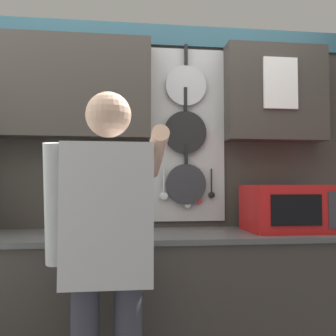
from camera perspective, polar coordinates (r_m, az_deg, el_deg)
name	(u,v)px	position (r m, az deg, el deg)	size (l,w,h in m)	color
base_cabinet_counter	(162,315)	(2.32, -0.96, -21.53)	(2.31, 0.61, 0.94)	#38332D
back_wall_unit	(155,150)	(2.48, -1.96, 2.77)	(2.88, 0.22, 2.31)	#38332D
microwave	(292,208)	(2.40, 18.31, -5.82)	(0.54, 0.38, 0.28)	red
utensil_crock	(80,219)	(2.19, -13.26, -7.56)	(0.11, 0.11, 0.31)	white
person	(107,244)	(1.66, -9.21, -11.37)	(0.54, 0.63, 1.62)	#383842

